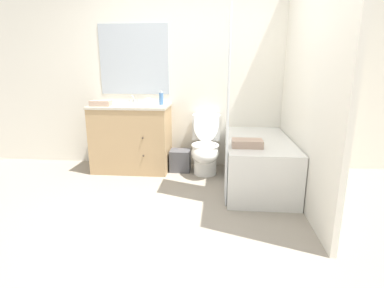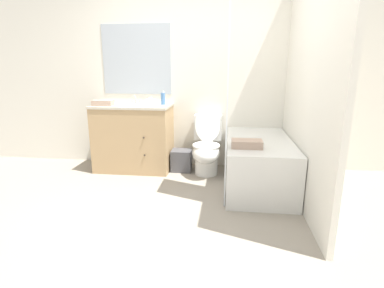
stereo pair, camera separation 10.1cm
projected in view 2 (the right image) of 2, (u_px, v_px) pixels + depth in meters
ground_plane at (170, 218)px, 2.83m from camera, size 14.00×14.00×0.00m
wall_back at (191, 77)px, 4.10m from camera, size 8.00×0.06×2.50m
wall_right at (303, 80)px, 3.15m from camera, size 0.05×2.63×2.50m
vanity_cabinet at (134, 137)px, 4.09m from camera, size 1.03×0.61×0.89m
sink_faucet at (136, 101)px, 4.15m from camera, size 0.14×0.12×0.12m
toilet at (207, 148)px, 3.94m from camera, size 0.37×0.69×0.88m
bathtub at (258, 163)px, 3.53m from camera, size 0.74×1.42×0.57m
shower_curtain at (227, 109)px, 3.01m from camera, size 0.01×0.41×1.93m
wastebasket at (182, 160)px, 4.08m from camera, size 0.27×0.23×0.29m
tissue_box at (151, 102)px, 3.95m from camera, size 0.12×0.12×0.10m
soap_dispenser at (163, 98)px, 3.97m from camera, size 0.06×0.06×0.18m
hand_towel_folded at (103, 103)px, 3.87m from camera, size 0.26×0.14×0.07m
bath_towel_folded at (247, 144)px, 3.12m from camera, size 0.32×0.19×0.08m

